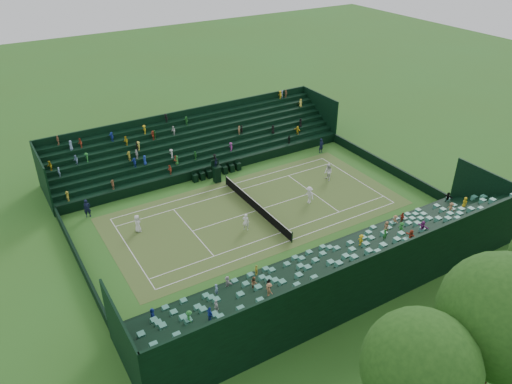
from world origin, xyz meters
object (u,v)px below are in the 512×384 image
player_far_west (328,172)px  player_near_west (138,224)px  player_near_east (246,222)px  umpire_chair (217,172)px  tennis_net (256,206)px  player_far_east (309,195)px

player_far_west → player_near_west: bearing=-87.1°
player_near_east → player_far_west: 12.14m
umpire_chair → player_near_west: bearing=-65.8°
tennis_net → player_far_west: size_ratio=6.51×
umpire_chair → player_far_west: size_ratio=1.44×
player_near_west → player_near_east: (4.55, 8.04, 0.01)m
player_near_east → player_far_east: player_far_east is taller
player_near_west → player_near_east: 9.24m
umpire_chair → player_far_east: bearing=34.2°
umpire_chair → player_far_west: umpire_chair is taller
player_near_east → player_far_east: size_ratio=0.97×
player_near_west → player_far_east: 15.82m
tennis_net → player_near_west: (-2.38, -10.37, 0.28)m
umpire_chair → tennis_net: bearing=4.3°
player_near_east → player_far_west: (-3.46, 11.63, 0.07)m
player_near_east → umpire_chair: bearing=-55.4°
player_near_west → player_near_east: bearing=-121.7°
player_near_east → player_far_west: bearing=-117.4°
player_near_east → player_far_east: bearing=-127.3°
tennis_net → player_near_east: size_ratio=7.09×
player_far_east → player_far_west: bearing=112.2°
player_far_west → player_far_east: bearing=-52.6°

